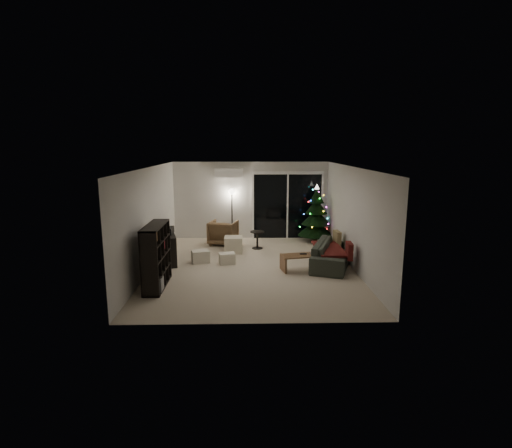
{
  "coord_description": "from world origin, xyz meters",
  "views": [
    {
      "loc": [
        -0.14,
        -9.66,
        3.02
      ],
      "look_at": [
        0.1,
        0.3,
        1.05
      ],
      "focal_mm": 28.0,
      "sensor_mm": 36.0,
      "label": 1
    }
  ],
  "objects_px": {
    "bookshelf": "(148,256)",
    "christmas_tree": "(316,213)",
    "armchair": "(223,233)",
    "media_cabinet": "(166,248)",
    "sofa": "(333,254)",
    "coffee_table": "(309,263)"
  },
  "relations": [
    {
      "from": "armchair",
      "to": "coffee_table",
      "type": "height_order",
      "value": "armchair"
    },
    {
      "from": "christmas_tree",
      "to": "sofa",
      "type": "bearing_deg",
      "value": -90.18
    },
    {
      "from": "coffee_table",
      "to": "armchair",
      "type": "bearing_deg",
      "value": 117.61
    },
    {
      "from": "sofa",
      "to": "coffee_table",
      "type": "relative_size",
      "value": 1.58
    },
    {
      "from": "bookshelf",
      "to": "christmas_tree",
      "type": "height_order",
      "value": "christmas_tree"
    },
    {
      "from": "sofa",
      "to": "coffee_table",
      "type": "bearing_deg",
      "value": 143.72
    },
    {
      "from": "bookshelf",
      "to": "christmas_tree",
      "type": "relative_size",
      "value": 0.75
    },
    {
      "from": "armchair",
      "to": "christmas_tree",
      "type": "relative_size",
      "value": 0.45
    },
    {
      "from": "media_cabinet",
      "to": "coffee_table",
      "type": "xyz_separation_m",
      "value": [
        3.63,
        -0.82,
        -0.17
      ]
    },
    {
      "from": "coffee_table",
      "to": "christmas_tree",
      "type": "distance_m",
      "value": 3.18
    },
    {
      "from": "bookshelf",
      "to": "coffee_table",
      "type": "relative_size",
      "value": 1.03
    },
    {
      "from": "media_cabinet",
      "to": "sofa",
      "type": "bearing_deg",
      "value": -19.6
    },
    {
      "from": "coffee_table",
      "to": "christmas_tree",
      "type": "relative_size",
      "value": 0.73
    },
    {
      "from": "armchair",
      "to": "coffee_table",
      "type": "distance_m",
      "value": 3.52
    },
    {
      "from": "christmas_tree",
      "to": "bookshelf",
      "type": "bearing_deg",
      "value": -136.87
    },
    {
      "from": "coffee_table",
      "to": "sofa",
      "type": "bearing_deg",
      "value": 21.71
    },
    {
      "from": "bookshelf",
      "to": "sofa",
      "type": "height_order",
      "value": "bookshelf"
    },
    {
      "from": "bookshelf",
      "to": "sofa",
      "type": "relative_size",
      "value": 0.65
    },
    {
      "from": "media_cabinet",
      "to": "armchair",
      "type": "distance_m",
      "value": 2.34
    },
    {
      "from": "sofa",
      "to": "coffee_table",
      "type": "distance_m",
      "value": 0.81
    },
    {
      "from": "media_cabinet",
      "to": "sofa",
      "type": "height_order",
      "value": "media_cabinet"
    },
    {
      "from": "bookshelf",
      "to": "coffee_table",
      "type": "bearing_deg",
      "value": 26.32
    }
  ]
}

